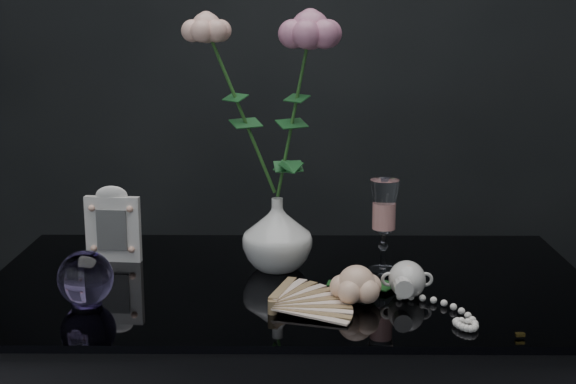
# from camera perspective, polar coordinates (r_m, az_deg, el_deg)

# --- Properties ---
(vase) EXTENTS (0.16, 0.16, 0.13)m
(vase) POSITION_cam_1_polar(r_m,az_deg,el_deg) (1.45, -0.77, -3.02)
(vase) COLOR white
(vase) RESTS_ON table
(wine_glass) EXTENTS (0.06, 0.06, 0.17)m
(wine_glass) POSITION_cam_1_polar(r_m,az_deg,el_deg) (1.44, 6.82, -2.44)
(wine_glass) COLOR white
(wine_glass) RESTS_ON table
(picture_frame) EXTENTS (0.12, 0.09, 0.14)m
(picture_frame) POSITION_cam_1_polar(r_m,az_deg,el_deg) (1.53, -12.34, -2.21)
(picture_frame) COLOR silver
(picture_frame) RESTS_ON table
(paperweight) EXTENTS (0.10, 0.10, 0.09)m
(paperweight) POSITION_cam_1_polar(r_m,az_deg,el_deg) (1.32, -14.20, -5.96)
(paperweight) COLOR #9981D2
(paperweight) RESTS_ON table
(paper_fan) EXTENTS (0.26, 0.20, 0.03)m
(paper_fan) POSITION_cam_1_polar(r_m,az_deg,el_deg) (1.26, -1.10, -8.09)
(paper_fan) COLOR beige
(paper_fan) RESTS_ON table
(loose_rose) EXTENTS (0.20, 0.23, 0.06)m
(loose_rose) POSITION_cam_1_polar(r_m,az_deg,el_deg) (1.30, 4.89, -6.57)
(loose_rose) COLOR beige
(loose_rose) RESTS_ON table
(pearl_jar) EXTENTS (0.21, 0.22, 0.06)m
(pearl_jar) POSITION_cam_1_polar(r_m,az_deg,el_deg) (1.34, 8.47, -6.05)
(pearl_jar) COLOR silver
(pearl_jar) RESTS_ON table
(roses) EXTENTS (0.26, 0.12, 0.39)m
(roses) POSITION_cam_1_polar(r_m,az_deg,el_deg) (1.41, -1.37, 7.13)
(roses) COLOR #FFB7A4
(roses) RESTS_ON vase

